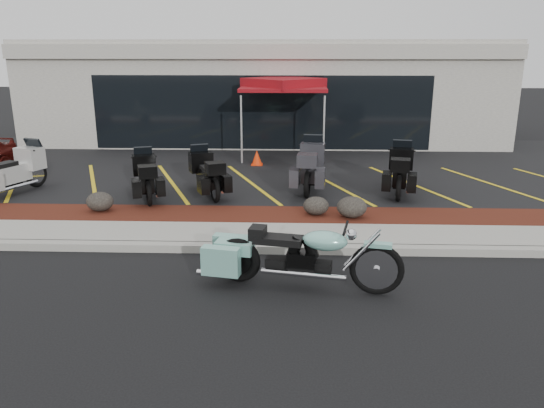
{
  "coord_description": "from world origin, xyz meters",
  "views": [
    {
      "loc": [
        1.07,
        -8.45,
        3.7
      ],
      "look_at": [
        0.72,
        1.2,
        0.86
      ],
      "focal_mm": 35.0,
      "sensor_mm": 36.0,
      "label": 1
    }
  ],
  "objects_px": {
    "touring_white": "(35,163)",
    "popup_canopy": "(283,85)",
    "hero_cruiser": "(377,262)",
    "traffic_cone": "(257,158)"
  },
  "relations": [
    {
      "from": "hero_cruiser",
      "to": "popup_canopy",
      "type": "height_order",
      "value": "popup_canopy"
    },
    {
      "from": "touring_white",
      "to": "popup_canopy",
      "type": "height_order",
      "value": "popup_canopy"
    },
    {
      "from": "touring_white",
      "to": "traffic_cone",
      "type": "distance_m",
      "value": 6.43
    },
    {
      "from": "touring_white",
      "to": "popup_canopy",
      "type": "bearing_deg",
      "value": -32.82
    },
    {
      "from": "touring_white",
      "to": "popup_canopy",
      "type": "relative_size",
      "value": 0.69
    },
    {
      "from": "hero_cruiser",
      "to": "traffic_cone",
      "type": "distance_m",
      "value": 9.18
    },
    {
      "from": "touring_white",
      "to": "popup_canopy",
      "type": "xyz_separation_m",
      "value": [
        6.47,
        4.6,
        1.71
      ]
    },
    {
      "from": "traffic_cone",
      "to": "popup_canopy",
      "type": "height_order",
      "value": "popup_canopy"
    },
    {
      "from": "touring_white",
      "to": "popup_canopy",
      "type": "distance_m",
      "value": 8.12
    },
    {
      "from": "hero_cruiser",
      "to": "traffic_cone",
      "type": "relative_size",
      "value": 6.71
    }
  ]
}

